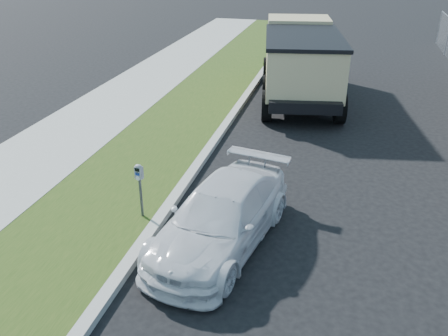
# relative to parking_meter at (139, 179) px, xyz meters

# --- Properties ---
(ground) EXTENTS (120.00, 120.00, 0.00)m
(ground) POSITION_rel_parking_meter_xyz_m (2.98, 0.02, -1.03)
(ground) COLOR black
(ground) RESTS_ON ground
(streetside) EXTENTS (6.12, 50.00, 0.15)m
(streetside) POSITION_rel_parking_meter_xyz_m (-2.59, 2.02, -0.96)
(streetside) COLOR gray
(streetside) RESTS_ON ground
(parking_meter) EXTENTS (0.19, 0.14, 1.25)m
(parking_meter) POSITION_rel_parking_meter_xyz_m (0.00, 0.00, 0.00)
(parking_meter) COLOR #3F4247
(parking_meter) RESTS_ON ground
(white_wagon) EXTENTS (2.52, 4.53, 1.24)m
(white_wagon) POSITION_rel_parking_meter_xyz_m (1.87, -0.34, -0.40)
(white_wagon) COLOR silver
(white_wagon) RESTS_ON ground
(dump_truck) EXTENTS (3.66, 7.14, 2.67)m
(dump_truck) POSITION_rel_parking_meter_xyz_m (2.30, 9.79, 0.48)
(dump_truck) COLOR black
(dump_truck) RESTS_ON ground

